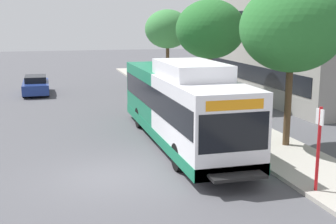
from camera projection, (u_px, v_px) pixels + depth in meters
name	position (u px, v px, depth m)	size (l,w,h in m)	color
ground_plane	(87.00, 125.00, 22.80)	(120.00, 120.00, 0.00)	#4C4C51
sidewalk_curb	(230.00, 124.00, 22.70)	(3.00, 56.00, 0.14)	#A8A399
transit_bus	(181.00, 105.00, 19.21)	(2.58, 12.25, 3.65)	white
bus_stop_sign_pole	(319.00, 143.00, 13.40)	(0.10, 0.36, 2.60)	red
street_tree_near_stop	(292.00, 28.00, 17.79)	(4.18, 4.18, 6.60)	#4C3823
street_tree_mid_block	(210.00, 29.00, 26.89)	(4.16, 4.16, 6.37)	#4C3823
street_tree_far_block	(168.00, 29.00, 36.33)	(3.69, 3.69, 6.01)	#4C3823
parked_car_far_lane	(36.00, 85.00, 32.44)	(1.80, 4.50, 1.33)	navy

